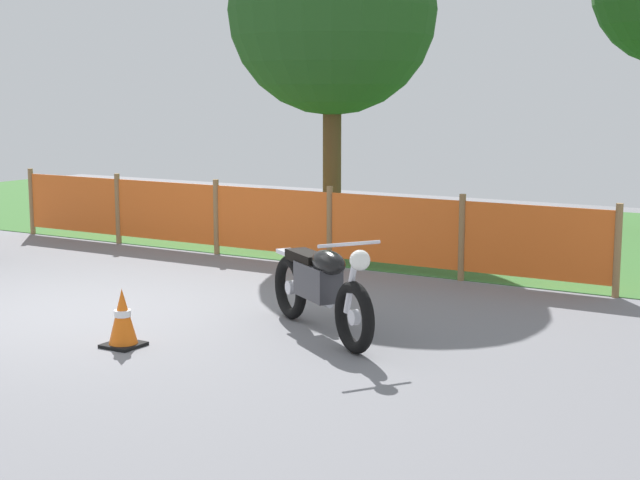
{
  "coord_description": "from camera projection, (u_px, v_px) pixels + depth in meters",
  "views": [
    {
      "loc": [
        7.03,
        -6.94,
        2.26
      ],
      "look_at": [
        2.61,
        0.45,
        0.9
      ],
      "focal_mm": 52.94,
      "sensor_mm": 36.0,
      "label": 1
    }
  ],
  "objects": [
    {
      "name": "traffic_cone",
      "position": [
        123.0,
        318.0,
        8.4
      ],
      "size": [
        0.32,
        0.32,
        0.53
      ],
      "color": "black",
      "rests_on": "ground"
    },
    {
      "name": "barrier_fence",
      "position": [
        271.0,
        220.0,
        12.71
      ],
      "size": [
        9.27,
        0.08,
        1.05
      ],
      "color": "olive",
      "rests_on": "ground"
    },
    {
      "name": "grass_verge",
      "position": [
        396.0,
        226.0,
        16.02
      ],
      "size": [
        24.0,
        7.61,
        0.01
      ],
      "primitive_type": "cube",
      "color": "#386B2D",
      "rests_on": "ground"
    },
    {
      "name": "tree_leftmost",
      "position": [
        332.0,
        10.0,
        13.92
      ],
      "size": [
        3.11,
        3.11,
        5.02
      ],
      "color": "brown",
      "rests_on": "ground"
    },
    {
      "name": "motorcycle_lead",
      "position": [
        321.0,
        286.0,
        8.78
      ],
      "size": [
        1.75,
        1.23,
        0.97
      ],
      "rotation": [
        0.0,
        0.0,
        -0.59
      ],
      "color": "black",
      "rests_on": "ground"
    },
    {
      "name": "ground",
      "position": [
        83.0,
        312.0,
        9.8
      ],
      "size": [
        24.0,
        24.0,
        0.02
      ],
      "primitive_type": "cube",
      "color": "slate"
    }
  ]
}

